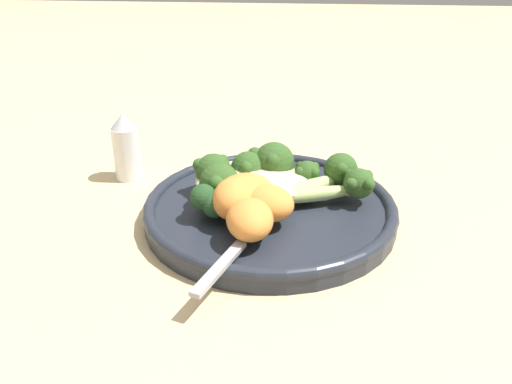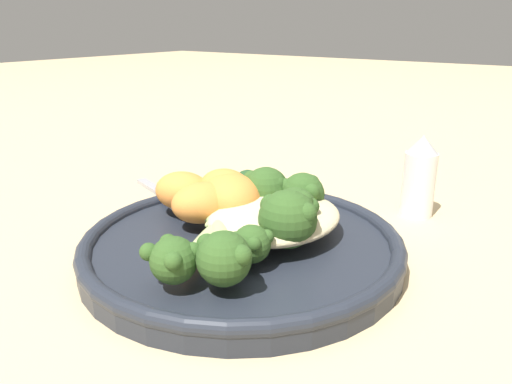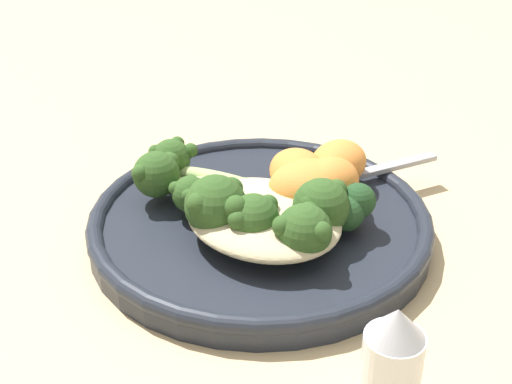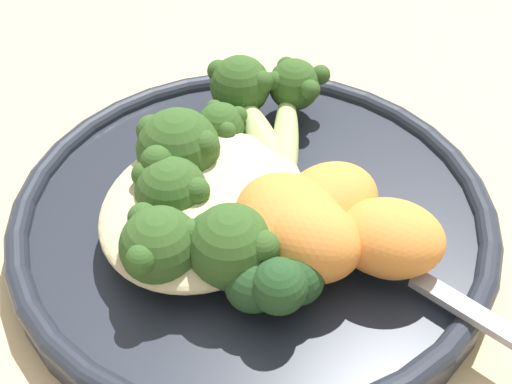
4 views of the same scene
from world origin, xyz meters
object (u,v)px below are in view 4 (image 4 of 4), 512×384
object	(u,v)px
sweet_potato_chunk_1	(326,209)
kale_tuft	(273,273)
broccoli_stalk_4	(185,157)
broccoli_stalk_5	(195,194)
broccoli_stalk_6	(190,235)
sweet_potato_chunk_0	(308,239)
plate	(254,222)
broccoli_stalk_1	(250,108)
broccoli_stalk_7	(238,241)
spoon	(400,265)
broccoli_stalk_3	(200,163)
broccoli_stalk_0	(293,105)
quinoa_mound	(205,204)
sweet_potato_chunk_2	(292,223)
broccoli_stalk_2	(240,147)
sweet_potato_chunk_3	(390,238)

from	to	relation	value
sweet_potato_chunk_1	kale_tuft	bearing A→B (deg)	170.38
broccoli_stalk_4	broccoli_stalk_5	size ratio (longest dim) A/B	1.04
broccoli_stalk_6	sweet_potato_chunk_0	distance (m)	0.05
plate	broccoli_stalk_1	bearing A→B (deg)	26.27
broccoli_stalk_1	broccoli_stalk_7	world-z (taller)	broccoli_stalk_7
broccoli_stalk_5	spoon	size ratio (longest dim) A/B	0.72
broccoli_stalk_3	broccoli_stalk_4	xyz separation A→B (m)	(-0.00, 0.01, 0.00)
plate	broccoli_stalk_0	bearing A→B (deg)	6.35
broccoli_stalk_7	sweet_potato_chunk_0	bearing A→B (deg)	122.78
broccoli_stalk_3	sweet_potato_chunk_0	distance (m)	0.07
broccoli_stalk_0	kale_tuft	world-z (taller)	same
broccoli_stalk_4	broccoli_stalk_5	xyz separation A→B (m)	(-0.02, -0.01, -0.00)
quinoa_mound	broccoli_stalk_0	distance (m)	0.09
sweet_potato_chunk_1	sweet_potato_chunk_2	world-z (taller)	sweet_potato_chunk_2
broccoli_stalk_2	spoon	world-z (taller)	broccoli_stalk_2
broccoli_stalk_2	plate	bearing A→B (deg)	155.05
broccoli_stalk_2	spoon	xyz separation A→B (m)	(-0.04, -0.10, -0.01)
broccoli_stalk_2	sweet_potato_chunk_0	xyz separation A→B (m)	(-0.05, -0.06, 0.01)
broccoli_stalk_4	sweet_potato_chunk_2	size ratio (longest dim) A/B	1.44
broccoli_stalk_3	sweet_potato_chunk_3	size ratio (longest dim) A/B	2.05
broccoli_stalk_1	sweet_potato_chunk_3	xyz separation A→B (m)	(-0.07, -0.10, 0.00)
sweet_potato_chunk_3	broccoli_stalk_1	bearing A→B (deg)	56.31
broccoli_stalk_6	sweet_potato_chunk_0	world-z (taller)	same
broccoli_stalk_0	broccoli_stalk_7	bearing A→B (deg)	168.43
broccoli_stalk_0	broccoli_stalk_3	size ratio (longest dim) A/B	1.02
plate	broccoli_stalk_0	size ratio (longest dim) A/B	2.38
plate	broccoli_stalk_6	size ratio (longest dim) A/B	2.46
plate	sweet_potato_chunk_3	distance (m)	0.08
broccoli_stalk_3	spoon	distance (m)	0.11
plate	sweet_potato_chunk_2	distance (m)	0.04
broccoli_stalk_3	broccoli_stalk_6	xyz separation A→B (m)	(-0.05, -0.02, -0.00)
broccoli_stalk_2	sweet_potato_chunk_0	world-z (taller)	sweet_potato_chunk_0
plate	broccoli_stalk_3	xyz separation A→B (m)	(0.00, 0.03, 0.03)
broccoli_stalk_1	broccoli_stalk_3	size ratio (longest dim) A/B	0.94
broccoli_stalk_0	broccoli_stalk_5	distance (m)	0.09
kale_tuft	spoon	world-z (taller)	kale_tuft
sweet_potato_chunk_0	sweet_potato_chunk_2	size ratio (longest dim) A/B	0.82
plate	broccoli_stalk_4	bearing A→B (deg)	90.47
broccoli_stalk_0	broccoli_stalk_5	size ratio (longest dim) A/B	1.24
broccoli_stalk_2	broccoli_stalk_5	distance (m)	0.05
plate	sweet_potato_chunk_1	distance (m)	0.05
sweet_potato_chunk_2	kale_tuft	world-z (taller)	sweet_potato_chunk_2
spoon	sweet_potato_chunk_3	bearing A→B (deg)	178.23
broccoli_stalk_1	broccoli_stalk_7	xyz separation A→B (m)	(-0.10, -0.04, 0.00)
broccoli_stalk_5	sweet_potato_chunk_2	world-z (taller)	same
broccoli_stalk_5	sweet_potato_chunk_3	xyz separation A→B (m)	(0.01, -0.09, 0.00)
broccoli_stalk_0	sweet_potato_chunk_0	xyz separation A→B (m)	(-0.10, -0.05, 0.01)
quinoa_mound	broccoli_stalk_6	size ratio (longest dim) A/B	1.12
broccoli_stalk_7	sweet_potato_chunk_1	xyz separation A→B (m)	(0.04, -0.03, -0.00)
broccoli_stalk_7	sweet_potato_chunk_3	size ratio (longest dim) A/B	1.76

